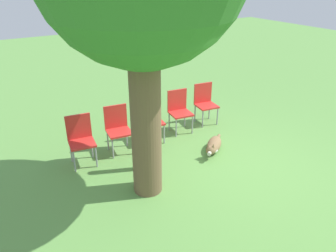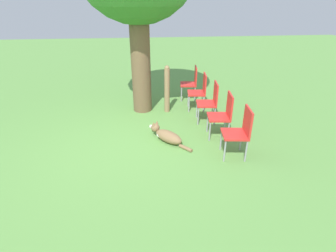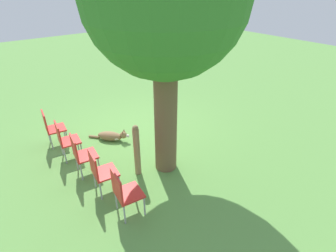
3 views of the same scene
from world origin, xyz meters
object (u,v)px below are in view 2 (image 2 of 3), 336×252
(fence_post, at_px, (167,89))
(red_chair_4, at_px, (191,81))
(dog, at_px, (166,136))
(red_chair_3, at_px, (200,90))
(red_chair_0, at_px, (240,130))
(red_chair_1, at_px, (223,113))
(red_chair_2, at_px, (210,100))

(fence_post, height_order, red_chair_4, fence_post)
(dog, xyz_separation_m, red_chair_3, (0.99, 1.55, 0.40))
(red_chair_0, distance_m, red_chair_4, 2.97)
(red_chair_0, xyz_separation_m, red_chair_1, (-0.07, 0.74, 0.00))
(red_chair_0, bearing_deg, dog, -21.84)
(fence_post, distance_m, red_chair_0, 2.39)
(dog, height_order, red_chair_1, red_chair_1)
(red_chair_1, bearing_deg, red_chair_3, -77.38)
(red_chair_2, bearing_deg, red_chair_1, 102.62)
(red_chair_2, height_order, red_chair_4, same)
(fence_post, relative_size, red_chair_1, 1.27)
(red_chair_1, bearing_deg, red_chair_4, -77.38)
(red_chair_0, relative_size, red_chair_3, 1.00)
(fence_post, height_order, red_chair_3, fence_post)
(fence_post, distance_m, red_chair_1, 1.71)
(red_chair_1, height_order, red_chair_2, same)
(dog, distance_m, fence_post, 1.57)
(red_chair_2, bearing_deg, red_chair_0, 102.62)
(red_chair_4, bearing_deg, red_chair_2, 102.62)
(red_chair_0, height_order, red_chair_2, same)
(red_chair_2, bearing_deg, fence_post, -30.15)
(fence_post, xyz_separation_m, red_chair_4, (0.75, 0.80, -0.06))
(red_chair_2, bearing_deg, red_chair_3, -77.38)
(red_chair_1, distance_m, red_chair_4, 2.23)
(red_chair_0, distance_m, red_chair_3, 2.23)
(fence_post, distance_m, red_chair_3, 0.82)
(dog, relative_size, red_chair_3, 0.96)
(red_chair_1, distance_m, red_chair_2, 0.74)
(dog, distance_m, red_chair_0, 1.43)
(dog, xyz_separation_m, red_chair_2, (1.06, 0.81, 0.40))
(red_chair_1, bearing_deg, fence_post, -48.71)
(fence_post, distance_m, red_chair_2, 1.12)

